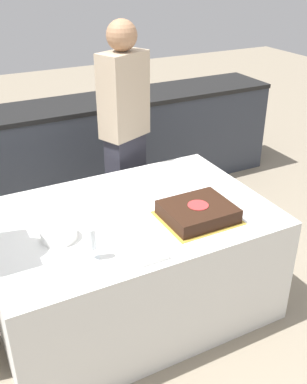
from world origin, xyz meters
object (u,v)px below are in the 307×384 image
(plate_stack, at_px, (59,234))
(wine_glass, at_px, (92,240))
(cake, at_px, (198,212))
(person_cutting_cake, at_px, (125,134))

(plate_stack, xyz_separation_m, wine_glass, (0.10, -0.26, 0.09))
(wine_glass, bearing_deg, cake, 7.44)
(cake, relative_size, person_cutting_cake, 0.25)
(cake, xyz_separation_m, plate_stack, (-0.78, 0.17, -0.02))
(plate_stack, relative_size, person_cutting_cake, 0.12)
(wine_glass, bearing_deg, plate_stack, 111.17)
(plate_stack, xyz_separation_m, person_cutting_cake, (0.78, 0.86, 0.15))
(person_cutting_cake, bearing_deg, cake, 67.16)
(cake, xyz_separation_m, wine_glass, (-0.68, -0.09, 0.07))
(wine_glass, xyz_separation_m, person_cutting_cake, (0.68, 1.11, 0.06))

